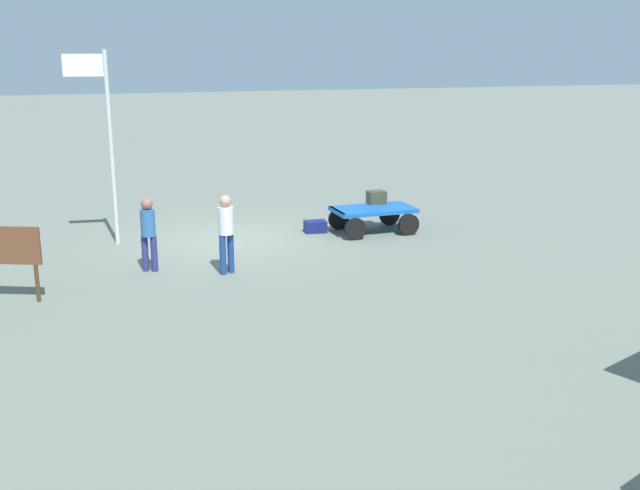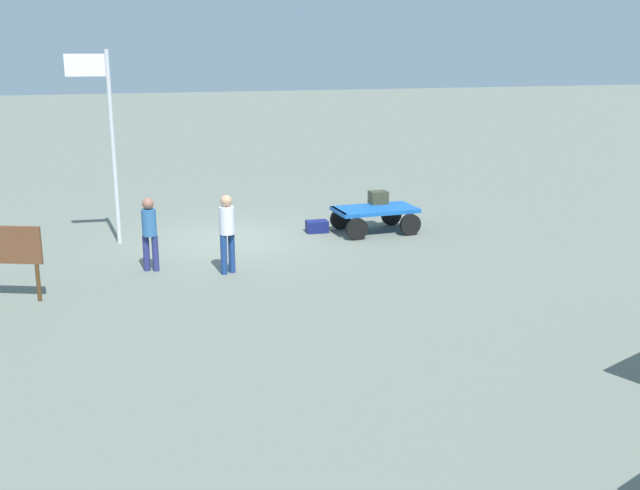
{
  "view_description": "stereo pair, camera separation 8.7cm",
  "coord_description": "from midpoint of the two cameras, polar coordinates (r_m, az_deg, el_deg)",
  "views": [
    {
      "loc": [
        3.14,
        18.17,
        4.74
      ],
      "look_at": [
        -0.5,
        6.0,
        1.36
      ],
      "focal_mm": 42.63,
      "sensor_mm": 36.0,
      "label": 1
    },
    {
      "loc": [
        3.06,
        18.19,
        4.74
      ],
      "look_at": [
        -0.5,
        6.0,
        1.36
      ],
      "focal_mm": 42.63,
      "sensor_mm": 36.0,
      "label": 2
    }
  ],
  "objects": [
    {
      "name": "worker_trailing",
      "position": [
        16.53,
        -12.92,
        1.15
      ],
      "size": [
        0.4,
        0.4,
        1.6
      ],
      "color": "navy",
      "rests_on": "ground"
    },
    {
      "name": "luggage_cart",
      "position": [
        19.65,
        3.83,
        2.33
      ],
      "size": [
        2.14,
        1.39,
        0.65
      ],
      "color": "#1859B3",
      "rests_on": "ground"
    },
    {
      "name": "suitcase_navy",
      "position": [
        19.68,
        -0.48,
        1.4
      ],
      "size": [
        0.57,
        0.4,
        0.3
      ],
      "color": "navy",
      "rests_on": "ground"
    },
    {
      "name": "flagpole",
      "position": [
        18.78,
        -15.97,
        8.26
      ],
      "size": [
        1.0,
        0.1,
        4.62
      ],
      "color": "silver",
      "rests_on": "ground"
    },
    {
      "name": "suitcase_olive",
      "position": [
        20.1,
        4.13,
        3.59
      ],
      "size": [
        0.47,
        0.38,
        0.33
      ],
      "color": "#3C3C26",
      "rests_on": "luggage_cart"
    },
    {
      "name": "worker_lead",
      "position": [
        16.06,
        -7.23,
        1.26
      ],
      "size": [
        0.42,
        0.42,
        1.7
      ],
      "color": "navy",
      "rests_on": "ground"
    },
    {
      "name": "ground_plane",
      "position": [
        19.04,
        -6.77,
        0.36
      ],
      "size": [
        120.0,
        120.0,
        0.0
      ],
      "primitive_type": "plane",
      "color": "slate"
    },
    {
      "name": "signboard",
      "position": [
        15.37,
        -22.53,
        -0.4
      ],
      "size": [
        1.21,
        0.51,
        1.46
      ],
      "color": "#4C3319",
      "rests_on": "ground"
    }
  ]
}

